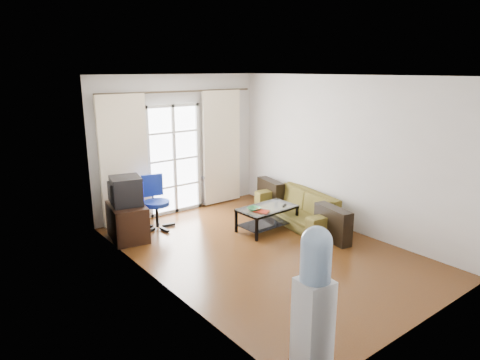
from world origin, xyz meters
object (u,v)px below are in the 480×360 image
water_cooler (314,297)px  task_chair (156,213)px  coffee_table (267,215)px  crt_tv (125,191)px  tv_stand (127,222)px  sofa (298,207)px

water_cooler → task_chair: bearing=88.8°
coffee_table → crt_tv: 2.49m
crt_tv → coffee_table: bearing=-15.7°
tv_stand → crt_tv: (0.00, 0.02, 0.54)m
coffee_table → task_chair: bearing=139.0°
sofa → coffee_table: sofa is taller
tv_stand → sofa: bearing=-12.7°
tv_stand → task_chair: (0.62, 0.16, -0.02)m
coffee_table → tv_stand: bearing=151.5°
water_cooler → crt_tv: bearing=97.0°
task_chair → water_cooler: size_ratio=0.66×
coffee_table → water_cooler: bearing=-124.8°
sofa → water_cooler: water_cooler is taller
water_cooler → sofa: bearing=52.9°
coffee_table → tv_stand: tv_stand is taller
coffee_table → task_chair: 1.99m
tv_stand → water_cooler: 4.18m
tv_stand → crt_tv: 0.54m
sofa → water_cooler: (-2.83, -2.97, 0.47)m
coffee_table → crt_tv: bearing=151.1°
water_cooler → tv_stand: bearing=97.0°
tv_stand → water_cooler: water_cooler is taller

